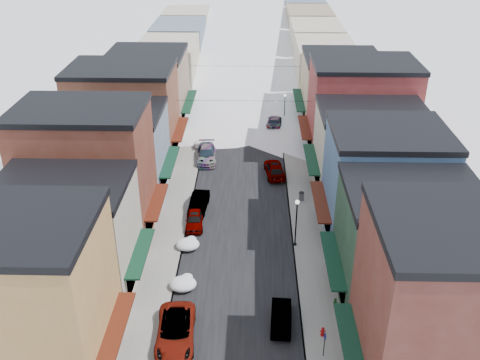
# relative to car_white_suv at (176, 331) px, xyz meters

# --- Properties ---
(road) EXTENTS (10.00, 160.00, 0.01)m
(road) POSITION_rel_car_white_suv_xyz_m (4.12, 53.60, -0.81)
(road) COLOR black
(road) RESTS_ON ground
(sidewalk_left) EXTENTS (3.20, 160.00, 0.15)m
(sidewalk_left) POSITION_rel_car_white_suv_xyz_m (-2.48, 53.60, -0.74)
(sidewalk_left) COLOR gray
(sidewalk_left) RESTS_ON ground
(sidewalk_right) EXTENTS (3.20, 160.00, 0.15)m
(sidewalk_right) POSITION_rel_car_white_suv_xyz_m (10.72, 53.60, -0.74)
(sidewalk_right) COLOR gray
(sidewalk_right) RESTS_ON ground
(curb_left) EXTENTS (0.10, 160.00, 0.15)m
(curb_left) POSITION_rel_car_white_suv_xyz_m (-0.93, 53.60, -0.74)
(curb_left) COLOR slate
(curb_left) RESTS_ON ground
(curb_right) EXTENTS (0.10, 160.00, 0.15)m
(curb_right) POSITION_rel_car_white_suv_xyz_m (9.17, 53.60, -0.74)
(curb_right) COLOR slate
(curb_right) RESTS_ON ground
(bldg_l_yellow) EXTENTS (11.30, 8.70, 11.50)m
(bldg_l_yellow) POSITION_rel_car_white_suv_xyz_m (-9.07, -2.40, 4.95)
(bldg_l_yellow) COLOR #BD8745
(bldg_l_yellow) RESTS_ON ground
(bldg_l_cream) EXTENTS (11.30, 8.20, 9.50)m
(bldg_l_cream) POSITION_rel_car_white_suv_xyz_m (-9.07, 6.10, 3.95)
(bldg_l_cream) COLOR #BBAB97
(bldg_l_cream) RESTS_ON ground
(bldg_l_brick_near) EXTENTS (12.30, 8.20, 12.50)m
(bldg_l_brick_near) POSITION_rel_car_white_suv_xyz_m (-9.57, 14.10, 5.45)
(bldg_l_brick_near) COLOR maroon
(bldg_l_brick_near) RESTS_ON ground
(bldg_l_grayblue) EXTENTS (11.30, 9.20, 9.00)m
(bldg_l_grayblue) POSITION_rel_car_white_suv_xyz_m (-9.07, 22.60, 3.70)
(bldg_l_grayblue) COLOR gray
(bldg_l_grayblue) RESTS_ON ground
(bldg_l_brick_far) EXTENTS (13.30, 9.20, 11.00)m
(bldg_l_brick_far) POSITION_rel_car_white_suv_xyz_m (-10.07, 31.60, 4.70)
(bldg_l_brick_far) COLOR brown
(bldg_l_brick_far) RESTS_ON ground
(bldg_l_tan) EXTENTS (11.30, 11.20, 10.00)m
(bldg_l_tan) POSITION_rel_car_white_suv_xyz_m (-9.07, 41.60, 4.20)
(bldg_l_tan) COLOR #927460
(bldg_l_tan) RESTS_ON ground
(bldg_r_brick_near) EXTENTS (12.30, 9.20, 12.50)m
(bldg_r_brick_near) POSITION_rel_car_white_suv_xyz_m (17.82, -3.40, 5.45)
(bldg_r_brick_near) COLOR maroon
(bldg_r_brick_near) RESTS_ON ground
(bldg_r_green) EXTENTS (11.30, 9.20, 9.50)m
(bldg_r_green) POSITION_rel_car_white_suv_xyz_m (17.31, 5.60, 3.95)
(bldg_r_green) COLOR #1A3724
(bldg_r_green) RESTS_ON ground
(bldg_r_blue) EXTENTS (11.30, 9.20, 10.50)m
(bldg_r_blue) POSITION_rel_car_white_suv_xyz_m (17.31, 14.60, 4.45)
(bldg_r_blue) COLOR #3A5B84
(bldg_r_blue) RESTS_ON ground
(bldg_r_cream) EXTENTS (12.30, 9.20, 9.00)m
(bldg_r_cream) POSITION_rel_car_white_suv_xyz_m (17.81, 23.60, 3.70)
(bldg_r_cream) COLOR beige
(bldg_r_cream) RESTS_ON ground
(bldg_r_brick_far) EXTENTS (13.30, 9.20, 11.50)m
(bldg_r_brick_far) POSITION_rel_car_white_suv_xyz_m (18.31, 32.60, 4.95)
(bldg_r_brick_far) COLOR maroon
(bldg_r_brick_far) RESTS_ON ground
(bldg_r_tan) EXTENTS (11.30, 11.20, 9.50)m
(bldg_r_tan) POSITION_rel_car_white_suv_xyz_m (17.31, 42.60, 3.95)
(bldg_r_tan) COLOR tan
(bldg_r_tan) RESTS_ON ground
(distant_blocks) EXTENTS (34.00, 55.00, 8.00)m
(distant_blocks) POSITION_rel_car_white_suv_xyz_m (4.12, 76.60, 3.19)
(distant_blocks) COLOR gray
(distant_blocks) RESTS_ON ground
(overhead_cables) EXTENTS (16.40, 15.04, 0.04)m
(overhead_cables) POSITION_rel_car_white_suv_xyz_m (4.12, 41.10, 5.39)
(overhead_cables) COLOR black
(overhead_cables) RESTS_ON ground
(car_white_suv) EXTENTS (3.06, 6.00, 1.62)m
(car_white_suv) POSITION_rel_car_white_suv_xyz_m (0.00, 0.00, 0.00)
(car_white_suv) COLOR silver
(car_white_suv) RESTS_ON ground
(car_silver_sedan) EXTENTS (1.92, 4.22, 1.40)m
(car_silver_sedan) POSITION_rel_car_white_suv_xyz_m (-0.18, 15.13, -0.11)
(car_silver_sedan) COLOR gray
(car_silver_sedan) RESTS_ON ground
(car_dark_hatch) EXTENTS (1.95, 4.73, 1.52)m
(car_dark_hatch) POSITION_rel_car_white_suv_xyz_m (-0.05, 18.11, -0.05)
(car_dark_hatch) COLOR black
(car_dark_hatch) RESTS_ON ground
(car_silver_wagon) EXTENTS (2.66, 5.74, 1.62)m
(car_silver_wagon) POSITION_rel_car_white_suv_xyz_m (-0.18, 29.62, 0.00)
(car_silver_wagon) COLOR #ACB0B5
(car_silver_wagon) RESTS_ON ground
(car_green_sedan) EXTENTS (1.73, 4.36, 1.41)m
(car_green_sedan) POSITION_rel_car_white_suv_xyz_m (7.62, 1.82, -0.11)
(car_green_sedan) COLOR black
(car_green_sedan) RESTS_ON ground
(car_gray_suv) EXTENTS (2.57, 5.17, 1.69)m
(car_gray_suv) POSITION_rel_car_white_suv_xyz_m (7.88, 25.87, 0.04)
(car_gray_suv) COLOR gray
(car_gray_suv) RESTS_ON ground
(car_black_sedan) EXTENTS (2.86, 5.62, 1.56)m
(car_black_sedan) POSITION_rel_car_white_suv_xyz_m (8.42, 40.46, -0.03)
(car_black_sedan) COLOR black
(car_black_sedan) RESTS_ON ground
(car_lane_silver) EXTENTS (1.85, 4.52, 1.54)m
(car_lane_silver) POSITION_rel_car_white_suv_xyz_m (2.63, 44.02, -0.04)
(car_lane_silver) COLOR #A4A8AD
(car_lane_silver) RESTS_ON ground
(car_lane_white) EXTENTS (3.03, 5.82, 1.57)m
(car_lane_white) POSITION_rel_car_white_suv_xyz_m (5.01, 55.22, -0.03)
(car_lane_white) COLOR silver
(car_lane_white) RESTS_ON ground
(fire_hydrant) EXTENTS (0.42, 0.32, 0.73)m
(fire_hydrant) POSITION_rel_car_white_suv_xyz_m (10.58, 0.56, -0.33)
(fire_hydrant) COLOR #A90909
(fire_hydrant) RESTS_ON sidewalk_right
(parking_sign) EXTENTS (0.11, 0.27, 2.08)m
(parking_sign) POSITION_rel_car_white_suv_xyz_m (10.41, -1.42, 0.56)
(parking_sign) COLOR black
(parking_sign) RESTS_ON sidewalk_right
(trash_can) EXTENTS (0.54, 0.54, 0.92)m
(trash_can) POSITION_rel_car_white_suv_xyz_m (10.51, 20.04, -0.19)
(trash_can) COLOR #57595C
(trash_can) RESTS_ON sidewalk_right
(streetlamp_near) EXTENTS (0.39, 0.39, 4.70)m
(streetlamp_near) POSITION_rel_car_white_suv_xyz_m (9.32, 11.92, 2.30)
(streetlamp_near) COLOR black
(streetlamp_near) RESTS_ON sidewalk_right
(streetlamp_far) EXTENTS (0.35, 0.35, 4.18)m
(streetlamp_far) POSITION_rel_car_white_suv_xyz_m (9.73, 41.65, 1.97)
(streetlamp_far) COLOR black
(streetlamp_far) RESTS_ON sidewalk_right
(planter_far) EXTENTS (0.45, 0.45, 0.57)m
(planter_far) POSITION_rel_car_white_suv_xyz_m (11.92, 3.86, -0.37)
(planter_far) COLOR #2F632D
(planter_far) RESTS_ON sidewalk_right
(snow_pile_near) EXTENTS (2.21, 2.56, 0.94)m
(snow_pile_near) POSITION_rel_car_white_suv_xyz_m (-0.16, 5.79, -0.36)
(snow_pile_near) COLOR white
(snow_pile_near) RESTS_ON ground
(snow_pile_mid) EXTENTS (2.14, 2.52, 0.91)m
(snow_pile_mid) POSITION_rel_car_white_suv_xyz_m (-0.40, 11.37, -0.38)
(snow_pile_mid) COLOR white
(snow_pile_mid) RESTS_ON ground
(snow_pile_far) EXTENTS (2.69, 2.85, 1.14)m
(snow_pile_far) POSITION_rel_car_white_suv_xyz_m (-0.76, 33.17, -0.27)
(snow_pile_far) COLOR white
(snow_pile_far) RESTS_ON ground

